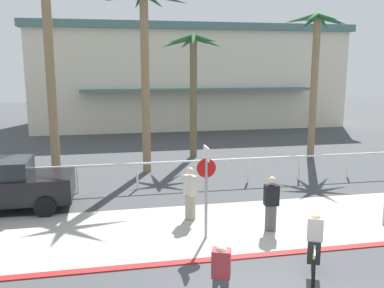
{
  "coord_description": "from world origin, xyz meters",
  "views": [
    {
      "loc": [
        -3.13,
        -6.95,
        4.66
      ],
      "look_at": [
        -0.57,
        6.0,
        2.16
      ],
      "focal_mm": 38.97,
      "sensor_mm": 36.0,
      "label": 1
    }
  ],
  "objects_px": {
    "palm_tree_3": "(48,15)",
    "palm_tree_6": "(316,47)",
    "car_black_1": "(1,185)",
    "pedestrian_0": "(190,196)",
    "pedestrian_1": "(271,206)",
    "palm_tree_5": "(193,65)",
    "cyclist_blue_1": "(221,287)",
    "stop_sign_bike_lane": "(206,179)",
    "palm_tree_4": "(145,38)",
    "cyclist_yellow_0": "(314,248)"
  },
  "relations": [
    {
      "from": "palm_tree_3",
      "to": "palm_tree_6",
      "type": "height_order",
      "value": "palm_tree_3"
    },
    {
      "from": "car_black_1",
      "to": "pedestrian_0",
      "type": "height_order",
      "value": "car_black_1"
    },
    {
      "from": "car_black_1",
      "to": "pedestrian_1",
      "type": "height_order",
      "value": "car_black_1"
    },
    {
      "from": "palm_tree_5",
      "to": "cyclist_blue_1",
      "type": "xyz_separation_m",
      "value": [
        -2.27,
        -13.96,
        -4.0
      ]
    },
    {
      "from": "pedestrian_0",
      "to": "pedestrian_1",
      "type": "bearing_deg",
      "value": -32.03
    },
    {
      "from": "palm_tree_3",
      "to": "stop_sign_bike_lane",
      "type": "bearing_deg",
      "value": -55.36
    },
    {
      "from": "palm_tree_5",
      "to": "palm_tree_6",
      "type": "xyz_separation_m",
      "value": [
        6.03,
        -1.07,
        0.85
      ]
    },
    {
      "from": "stop_sign_bike_lane",
      "to": "pedestrian_1",
      "type": "xyz_separation_m",
      "value": [
        1.93,
        0.17,
        -0.94
      ]
    },
    {
      "from": "stop_sign_bike_lane",
      "to": "palm_tree_4",
      "type": "xyz_separation_m",
      "value": [
        -0.89,
        7.57,
        4.13
      ]
    },
    {
      "from": "palm_tree_6",
      "to": "pedestrian_0",
      "type": "distance_m",
      "value": 12.01
    },
    {
      "from": "cyclist_yellow_0",
      "to": "cyclist_blue_1",
      "type": "relative_size",
      "value": 0.96
    },
    {
      "from": "palm_tree_5",
      "to": "palm_tree_3",
      "type": "bearing_deg",
      "value": -150.48
    },
    {
      "from": "cyclist_yellow_0",
      "to": "pedestrian_0",
      "type": "height_order",
      "value": "pedestrian_0"
    },
    {
      "from": "cyclist_blue_1",
      "to": "palm_tree_3",
      "type": "bearing_deg",
      "value": 111.19
    },
    {
      "from": "palm_tree_5",
      "to": "car_black_1",
      "type": "height_order",
      "value": "palm_tree_5"
    },
    {
      "from": "palm_tree_6",
      "to": "pedestrian_0",
      "type": "bearing_deg",
      "value": -135.56
    },
    {
      "from": "palm_tree_5",
      "to": "cyclist_yellow_0",
      "type": "xyz_separation_m",
      "value": [
        0.18,
        -12.78,
        -4.0
      ]
    },
    {
      "from": "palm_tree_4",
      "to": "palm_tree_6",
      "type": "bearing_deg",
      "value": 10.58
    },
    {
      "from": "palm_tree_4",
      "to": "cyclist_blue_1",
      "type": "relative_size",
      "value": 4.52
    },
    {
      "from": "stop_sign_bike_lane",
      "to": "car_black_1",
      "type": "distance_m",
      "value": 6.98
    },
    {
      "from": "pedestrian_0",
      "to": "cyclist_yellow_0",
      "type": "bearing_deg",
      "value": -63.3
    },
    {
      "from": "car_black_1",
      "to": "palm_tree_3",
      "type": "bearing_deg",
      "value": 66.56
    },
    {
      "from": "pedestrian_1",
      "to": "palm_tree_3",
      "type": "bearing_deg",
      "value": 135.15
    },
    {
      "from": "palm_tree_4",
      "to": "palm_tree_5",
      "type": "bearing_deg",
      "value": 46.12
    },
    {
      "from": "palm_tree_4",
      "to": "pedestrian_0",
      "type": "relative_size",
      "value": 4.73
    },
    {
      "from": "pedestrian_1",
      "to": "palm_tree_6",
      "type": "bearing_deg",
      "value": 57.34
    },
    {
      "from": "palm_tree_6",
      "to": "cyclist_blue_1",
      "type": "relative_size",
      "value": 4.19
    },
    {
      "from": "pedestrian_1",
      "to": "cyclist_blue_1",
      "type": "bearing_deg",
      "value": -122.97
    },
    {
      "from": "palm_tree_3",
      "to": "cyclist_blue_1",
      "type": "relative_size",
      "value": 5.42
    },
    {
      "from": "pedestrian_1",
      "to": "pedestrian_0",
      "type": "bearing_deg",
      "value": 147.97
    },
    {
      "from": "pedestrian_0",
      "to": "pedestrian_1",
      "type": "xyz_separation_m",
      "value": [
        2.08,
        -1.3,
        -0.03
      ]
    },
    {
      "from": "car_black_1",
      "to": "cyclist_yellow_0",
      "type": "height_order",
      "value": "car_black_1"
    },
    {
      "from": "car_black_1",
      "to": "pedestrian_0",
      "type": "relative_size",
      "value": 2.67
    },
    {
      "from": "palm_tree_5",
      "to": "cyclist_blue_1",
      "type": "height_order",
      "value": "palm_tree_5"
    },
    {
      "from": "pedestrian_1",
      "to": "stop_sign_bike_lane",
      "type": "bearing_deg",
      "value": -175.08
    },
    {
      "from": "palm_tree_6",
      "to": "cyclist_yellow_0",
      "type": "height_order",
      "value": "palm_tree_6"
    },
    {
      "from": "stop_sign_bike_lane",
      "to": "cyclist_yellow_0",
      "type": "bearing_deg",
      "value": -53.68
    },
    {
      "from": "stop_sign_bike_lane",
      "to": "palm_tree_4",
      "type": "height_order",
      "value": "palm_tree_4"
    },
    {
      "from": "palm_tree_6",
      "to": "pedestrian_1",
      "type": "height_order",
      "value": "palm_tree_6"
    },
    {
      "from": "pedestrian_1",
      "to": "palm_tree_5",
      "type": "bearing_deg",
      "value": 91.44
    },
    {
      "from": "palm_tree_5",
      "to": "pedestrian_1",
      "type": "height_order",
      "value": "palm_tree_5"
    },
    {
      "from": "palm_tree_4",
      "to": "cyclist_blue_1",
      "type": "bearing_deg",
      "value": -88.46
    },
    {
      "from": "palm_tree_3",
      "to": "palm_tree_4",
      "type": "xyz_separation_m",
      "value": [
        3.73,
        0.89,
        -0.74
      ]
    },
    {
      "from": "palm_tree_4",
      "to": "palm_tree_3",
      "type": "bearing_deg",
      "value": -166.52
    },
    {
      "from": "pedestrian_0",
      "to": "pedestrian_1",
      "type": "height_order",
      "value": "pedestrian_0"
    },
    {
      "from": "cyclist_blue_1",
      "to": "car_black_1",
      "type": "bearing_deg",
      "value": 127.08
    },
    {
      "from": "palm_tree_4",
      "to": "palm_tree_6",
      "type": "relative_size",
      "value": 1.08
    },
    {
      "from": "palm_tree_6",
      "to": "palm_tree_5",
      "type": "bearing_deg",
      "value": 169.98
    },
    {
      "from": "palm_tree_3",
      "to": "palm_tree_6",
      "type": "distance_m",
      "value": 12.61
    },
    {
      "from": "palm_tree_5",
      "to": "car_black_1",
      "type": "xyz_separation_m",
      "value": [
        -7.69,
        -6.78,
        -3.82
      ]
    }
  ]
}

